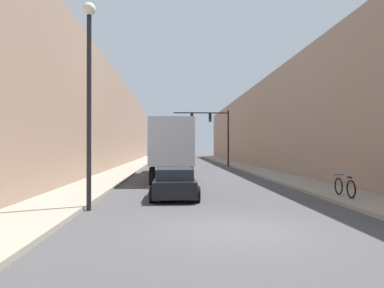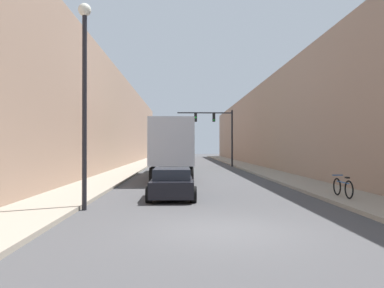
% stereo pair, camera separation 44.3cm
% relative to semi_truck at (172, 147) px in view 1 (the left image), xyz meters
% --- Properties ---
extents(ground_plane, '(200.00, 200.00, 0.00)m').
position_rel_semi_truck_xyz_m(ground_plane, '(1.66, -17.46, -2.16)').
color(ground_plane, '#424244').
extents(sidewalk_right, '(2.56, 80.00, 0.15)m').
position_rel_semi_truck_xyz_m(sidewalk_right, '(7.51, 12.54, -2.09)').
color(sidewalk_right, gray).
rests_on(sidewalk_right, ground).
extents(sidewalk_left, '(2.56, 80.00, 0.15)m').
position_rel_semi_truck_xyz_m(sidewalk_left, '(-4.20, 12.54, -2.09)').
color(sidewalk_left, gray).
rests_on(sidewalk_left, ground).
extents(building_right, '(6.00, 80.00, 8.72)m').
position_rel_semi_truck_xyz_m(building_right, '(11.79, 12.54, 2.20)').
color(building_right, '#997A66').
rests_on(building_right, ground).
extents(building_left, '(6.00, 80.00, 9.60)m').
position_rel_semi_truck_xyz_m(building_left, '(-8.48, 12.54, 2.64)').
color(building_left, '#997A66').
rests_on(building_left, ground).
extents(semi_truck, '(2.54, 14.03, 3.80)m').
position_rel_semi_truck_xyz_m(semi_truck, '(0.00, 0.00, 0.00)').
color(semi_truck, '#B2B7C1').
rests_on(semi_truck, ground).
extents(sedan_car, '(1.96, 4.26, 1.26)m').
position_rel_semi_truck_xyz_m(sedan_car, '(0.16, -11.12, -1.55)').
color(sedan_car, black).
rests_on(sedan_car, ground).
extents(traffic_signal_gantry, '(6.03, 0.35, 6.11)m').
position_rel_semi_truck_xyz_m(traffic_signal_gantry, '(4.66, 13.21, 2.06)').
color(traffic_signal_gantry, black).
rests_on(traffic_signal_gantry, ground).
extents(street_lamp, '(0.44, 0.44, 7.08)m').
position_rel_semi_truck_xyz_m(street_lamp, '(-2.77, -14.20, 2.36)').
color(street_lamp, black).
rests_on(street_lamp, ground).
extents(parked_bicycle, '(0.44, 1.83, 0.86)m').
position_rel_semi_truck_xyz_m(parked_bicycle, '(7.02, -12.29, -1.63)').
color(parked_bicycle, black).
rests_on(parked_bicycle, sidewalk_right).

